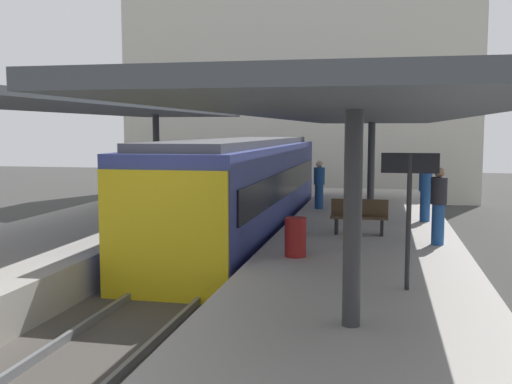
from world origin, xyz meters
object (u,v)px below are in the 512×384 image
(passenger_mid_platform, at_px, (425,190))
(passenger_far_end, at_px, (319,184))
(platform_bench, at_px, (359,216))
(commuter_train, at_px, (242,191))
(litter_bin, at_px, (295,237))
(passenger_near_bench, at_px, (438,205))
(platform_sign, at_px, (409,190))

(passenger_mid_platform, height_order, passenger_far_end, passenger_mid_platform)
(platform_bench, distance_m, passenger_mid_platform, 3.08)
(commuter_train, relative_size, litter_bin, 16.92)
(passenger_near_bench, bearing_deg, passenger_mid_platform, 90.75)
(commuter_train, relative_size, passenger_near_bench, 7.77)
(commuter_train, distance_m, litter_bin, 6.21)
(commuter_train, xyz_separation_m, litter_bin, (2.46, -5.69, -0.33))
(platform_bench, xyz_separation_m, litter_bin, (-1.17, -2.94, -0.06))
(commuter_train, xyz_separation_m, passenger_mid_platform, (5.37, -0.24, 0.15))
(platform_bench, relative_size, litter_bin, 1.75)
(passenger_far_end, bearing_deg, platform_bench, -72.32)
(platform_bench, xyz_separation_m, passenger_mid_platform, (1.73, 2.51, 0.42))
(platform_sign, xyz_separation_m, passenger_far_end, (-2.43, 9.73, -0.81))
(platform_sign, distance_m, passenger_far_end, 10.07)
(passenger_near_bench, xyz_separation_m, passenger_far_end, (-3.25, 5.66, -0.09))
(platform_sign, relative_size, passenger_near_bench, 1.27)
(passenger_near_bench, xyz_separation_m, passenger_mid_platform, (-0.05, 3.54, -0.03))
(platform_bench, relative_size, platform_sign, 0.63)
(passenger_near_bench, bearing_deg, litter_bin, -147.14)
(commuter_train, distance_m, passenger_mid_platform, 5.38)
(passenger_far_end, bearing_deg, litter_bin, -87.71)
(platform_sign, bearing_deg, platform_bench, 100.64)
(litter_bin, distance_m, passenger_far_end, 7.58)
(passenger_near_bench, distance_m, passenger_far_end, 6.53)
(commuter_train, height_order, passenger_mid_platform, commuter_train)
(platform_sign, bearing_deg, litter_bin, 134.49)
(passenger_near_bench, relative_size, passenger_mid_platform, 1.03)
(commuter_train, distance_m, passenger_near_bench, 6.61)
(passenger_near_bench, distance_m, passenger_mid_platform, 3.54)
(passenger_far_end, bearing_deg, passenger_mid_platform, -33.41)
(commuter_train, height_order, litter_bin, commuter_train)
(platform_sign, bearing_deg, passenger_mid_platform, 84.20)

